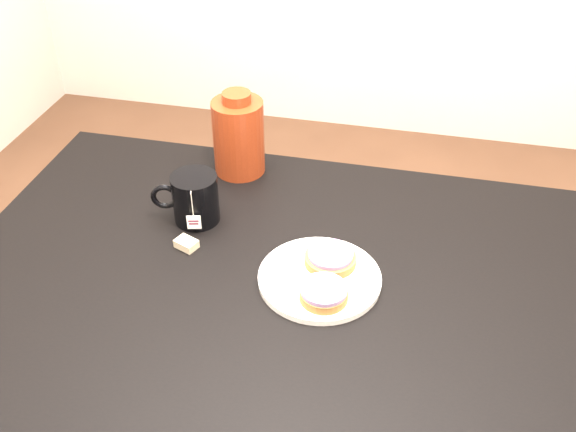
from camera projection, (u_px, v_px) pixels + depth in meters
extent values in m
cube|color=black|center=(298.00, 288.00, 1.28)|extent=(1.40, 0.90, 0.04)
cylinder|color=black|center=(115.00, 259.00, 1.92)|extent=(0.06, 0.06, 0.71)
cylinder|color=black|center=(564.00, 329.00, 1.69)|extent=(0.06, 0.06, 0.71)
cylinder|color=white|center=(320.00, 278.00, 1.26)|extent=(0.24, 0.24, 0.01)
torus|color=white|center=(320.00, 276.00, 1.26)|extent=(0.24, 0.24, 0.01)
cylinder|color=brown|center=(330.00, 259.00, 1.28)|extent=(0.11, 0.11, 0.02)
cylinder|color=#9A7BA6|center=(331.00, 254.00, 1.27)|extent=(0.10, 0.10, 0.01)
cylinder|color=brown|center=(324.00, 295.00, 1.20)|extent=(0.13, 0.13, 0.02)
cylinder|color=#9A7BA6|center=(324.00, 289.00, 1.19)|extent=(0.12, 0.12, 0.01)
cylinder|color=black|center=(196.00, 198.00, 1.39)|extent=(0.12, 0.12, 0.11)
cylinder|color=black|center=(194.00, 180.00, 1.36)|extent=(0.09, 0.09, 0.00)
torus|color=black|center=(165.00, 197.00, 1.39)|extent=(0.06, 0.03, 0.06)
cylinder|color=beige|center=(192.00, 204.00, 1.33)|extent=(0.00, 0.00, 0.06)
cube|color=white|center=(194.00, 222.00, 1.36)|extent=(0.03, 0.01, 0.03)
cube|color=#C6B793|center=(186.00, 244.00, 1.34)|extent=(0.05, 0.05, 0.02)
cylinder|color=#5B1A0C|center=(239.00, 137.00, 1.53)|extent=(0.13, 0.13, 0.18)
cylinder|color=#5B1A0C|center=(237.00, 98.00, 1.47)|extent=(0.07, 0.07, 0.02)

